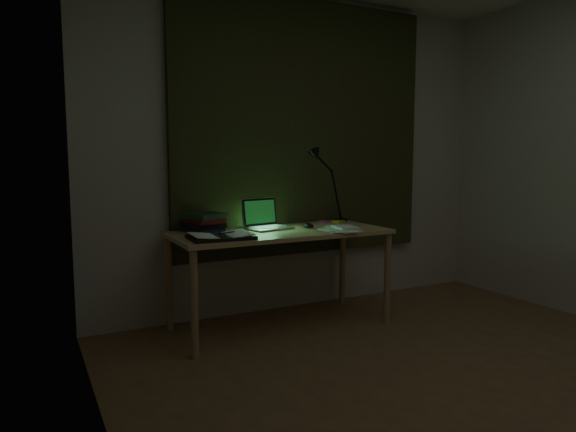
% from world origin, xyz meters
% --- Properties ---
extents(floor, '(3.50, 4.00, 0.00)m').
position_xyz_m(floor, '(0.00, 0.00, 0.00)').
color(floor, brown).
rests_on(floor, ground).
extents(wall_back, '(3.50, 0.00, 2.50)m').
position_xyz_m(wall_back, '(0.00, 2.00, 1.25)').
color(wall_back, beige).
rests_on(wall_back, ground).
extents(wall_left, '(0.00, 4.00, 2.50)m').
position_xyz_m(wall_left, '(-1.75, 0.00, 1.25)').
color(wall_left, beige).
rests_on(wall_left, ground).
extents(curtain, '(2.20, 0.06, 2.00)m').
position_xyz_m(curtain, '(0.00, 1.96, 1.45)').
color(curtain, '#2B3219').
rests_on(curtain, wall_back).
extents(desk, '(1.54, 0.67, 0.70)m').
position_xyz_m(desk, '(-0.41, 1.58, 0.35)').
color(desk, '#DCB376').
rests_on(desk, floor).
extents(laptop, '(0.36, 0.40, 0.22)m').
position_xyz_m(laptop, '(-0.45, 1.69, 0.81)').
color(laptop, '#B5B5BA').
rests_on(laptop, desk).
extents(open_textbook, '(0.41, 0.31, 0.03)m').
position_xyz_m(open_textbook, '(-0.91, 1.43, 0.72)').
color(open_textbook, white).
rests_on(open_textbook, desk).
extents(book_stack, '(0.27, 0.30, 0.14)m').
position_xyz_m(book_stack, '(-0.91, 1.77, 0.77)').
color(book_stack, white).
rests_on(book_stack, desk).
extents(loose_papers, '(0.39, 0.40, 0.02)m').
position_xyz_m(loose_papers, '(0.00, 1.46, 0.71)').
color(loose_papers, white).
rests_on(loose_papers, desk).
extents(mouse, '(0.07, 0.11, 0.04)m').
position_xyz_m(mouse, '(-0.17, 1.60, 0.72)').
color(mouse, black).
rests_on(mouse, desk).
extents(sticky_yellow, '(0.11, 0.11, 0.02)m').
position_xyz_m(sticky_yellow, '(0.20, 1.77, 0.71)').
color(sticky_yellow, gold).
rests_on(sticky_yellow, desk).
extents(sticky_pink, '(0.08, 0.08, 0.02)m').
position_xyz_m(sticky_pink, '(0.10, 1.82, 0.71)').
color(sticky_pink, '#E057A0').
rests_on(sticky_pink, desk).
extents(desk_lamp, '(0.41, 0.34, 0.56)m').
position_xyz_m(desk_lamp, '(0.28, 1.85, 0.98)').
color(desk_lamp, black).
rests_on(desk_lamp, desk).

